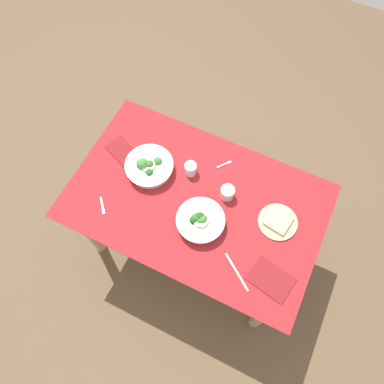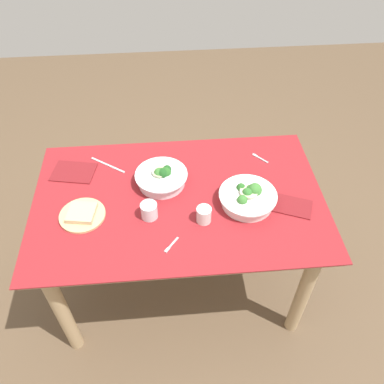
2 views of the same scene
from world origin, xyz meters
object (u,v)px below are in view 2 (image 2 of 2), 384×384
Objects in this scene: water_glass_center at (149,211)px; bread_side_plate at (82,214)px; napkin_folded_upper at (74,172)px; broccoli_bowl_near at (162,177)px; napkin_folded_lower at (288,205)px; water_glass_side at (204,215)px; broccoli_bowl_far at (248,197)px; fork_by_far_bowl at (171,245)px; table_knife_left at (108,165)px; fork_by_near_bowl at (259,158)px.

bread_side_plate is at bearing -4.84° from water_glass_center.
broccoli_bowl_near is at bearing 165.60° from napkin_folded_upper.
broccoli_bowl_near is 1.17× the size of napkin_folded_lower.
napkin_folded_lower is at bearing -172.04° from water_glass_side.
water_glass_side reaches higher than napkin_folded_lower.
napkin_folded_lower is (-0.19, 0.03, -0.03)m from broccoli_bowl_far.
water_glass_center is (0.46, 0.04, 0.00)m from broccoli_bowl_far.
bread_side_plate is 0.44m from fork_by_far_bowl.
napkin_folded_lower is (-0.95, 0.02, -0.01)m from bread_side_plate.
broccoli_bowl_near is at bearing -54.87° from water_glass_side.
water_glass_center is 0.25m from water_glass_side.
table_knife_left is at bearing -25.60° from broccoli_bowl_far.
water_glass_side is (-0.18, 0.26, 0.00)m from broccoli_bowl_near.
water_glass_center is at bearing 5.34° from broccoli_bowl_far.
broccoli_bowl_near is 0.62m from napkin_folded_lower.
water_glass_center is at bearing -114.18° from fork_by_far_bowl.
napkin_folded_upper is at bearing -17.02° from napkin_folded_lower.
broccoli_bowl_far reaches higher than fork_by_near_bowl.
napkin_folded_lower is (-0.65, -0.01, -0.04)m from water_glass_center.
fork_by_far_bowl is (-0.09, 0.18, -0.04)m from water_glass_center.
fork_by_near_bowl is at bearing -178.36° from napkin_folded_upper.
napkin_folded_lower is at bearing 161.02° from broccoli_bowl_near.
fork_by_near_bowl is at bearing -164.69° from broccoli_bowl_near.
water_glass_side is at bearing 173.89° from table_knife_left.
broccoli_bowl_far reaches higher than napkin_folded_upper.
bread_side_plate is 0.95m from fork_by_near_bowl.
napkin_folded_upper reaches higher than fork_by_far_bowl.
napkin_folded_lower is at bearing 149.40° from fork_by_near_bowl.
napkin_folded_upper is at bearing -14.40° from broccoli_bowl_near.
broccoli_bowl_far is 0.43m from fork_by_far_bowl.
water_glass_center reaches higher than fork_by_near_bowl.
fork_by_near_bowl is 0.39× the size of napkin_folded_upper.
napkin_folded_lower is at bearing 162.98° from napkin_folded_upper.
broccoli_bowl_near is 0.31m from water_glass_side.
broccoli_bowl_far is at bearing -174.66° from water_glass_center.
broccoli_bowl_near reaches higher than napkin_folded_lower.
table_knife_left is at bearing -105.46° from bread_side_plate.
broccoli_bowl_far reaches higher than water_glass_center.
napkin_folded_upper is at bearing -18.56° from broccoli_bowl_far.
broccoli_bowl_near is 0.39m from fork_by_far_bowl.
fork_by_near_bowl is 0.35m from napkin_folded_lower.
fork_by_far_bowl is (0.15, 0.13, -0.04)m from water_glass_side.
broccoli_bowl_far is 1.25× the size of table_knife_left.
table_knife_left is (0.79, -0.01, -0.00)m from fork_by_near_bowl.
broccoli_bowl_near is at bearing -23.02° from broccoli_bowl_far.
napkin_folded_lower is at bearing -166.58° from table_knife_left.
water_glass_side is 0.52m from fork_by_near_bowl.
fork_by_far_bowl is 0.69m from napkin_folded_upper.
water_glass_center is 0.42m from table_knife_left.
fork_by_near_bowl is at bearing 175.92° from fork_by_far_bowl.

